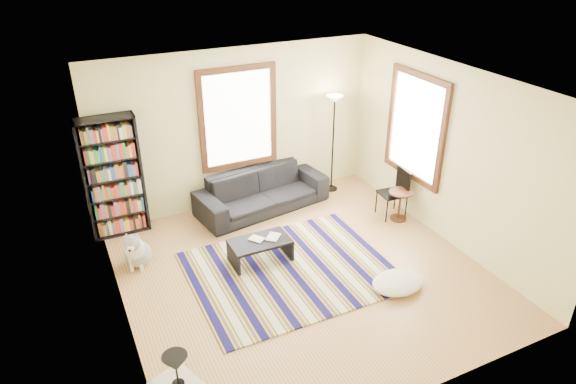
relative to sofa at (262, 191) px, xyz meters
name	(u,v)px	position (x,y,z in m)	size (l,w,h in m)	color
floor	(303,275)	(-0.23, -2.05, -0.39)	(5.00, 5.00, 0.10)	tan
ceiling	(306,81)	(-0.23, -2.05, 2.51)	(5.00, 5.00, 0.10)	white
wall_back	(237,128)	(-0.23, 0.50, 1.06)	(5.00, 0.10, 2.80)	beige
wall_front	(427,298)	(-0.23, -4.60, 1.06)	(5.00, 0.10, 2.80)	beige
wall_left	(108,231)	(-2.78, -2.05, 1.06)	(0.10, 5.00, 2.80)	beige
wall_right	(452,155)	(2.32, -2.05, 1.06)	(0.10, 5.00, 2.80)	beige
window_back	(238,118)	(-0.23, 0.42, 1.26)	(1.20, 0.06, 1.60)	white
window_right	(416,127)	(2.24, -1.25, 1.26)	(0.06, 1.20, 1.60)	white
rug	(291,270)	(-0.37, -1.93, -0.33)	(2.89, 2.31, 0.02)	#0F0D45
sofa	(262,191)	(0.00, 0.00, 0.00)	(0.92, 2.34, 0.68)	black
bookshelf	(113,177)	(-2.42, 0.27, 0.66)	(0.90, 0.30, 2.00)	black
coffee_table	(260,251)	(-0.67, -1.50, -0.16)	(0.90, 0.50, 0.36)	black
book_a	(254,242)	(-0.77, -1.50, 0.03)	(0.21, 0.16, 0.02)	beige
book_b	(268,236)	(-0.52, -1.45, 0.03)	(0.18, 0.24, 0.02)	beige
floor_cushion	(398,282)	(0.80, -2.95, -0.25)	(0.76, 0.57, 0.19)	silver
floor_lamp	(333,144)	(1.48, 0.10, 0.59)	(0.30, 0.30, 1.86)	black
side_table	(400,205)	(1.97, -1.39, -0.07)	(0.40, 0.40, 0.54)	#462311
folding_chair	(392,194)	(1.92, -1.22, 0.09)	(0.42, 0.40, 0.86)	black
table_lamp	(177,371)	(-2.53, -3.96, 0.55)	(0.24, 0.24, 0.38)	black
dog	(137,246)	(-2.35, -0.79, -0.03)	(0.45, 0.62, 0.62)	#AAAAAA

